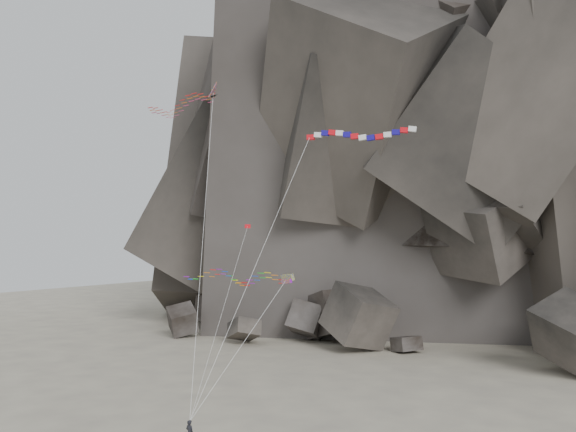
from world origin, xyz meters
The scene contains 8 objects.
ground centered at (0.00, 0.00, 0.00)m, with size 260.00×260.00×0.00m, color #ADA58C.
headland centered at (0.00, 70.00, 42.00)m, with size 110.00×70.00×84.00m, color #4E4740, non-canonical shape.
boulder_field centered at (-1.37, 34.66, 2.64)m, with size 71.97×19.67×9.72m.
kite_flyer centered at (-0.25, -10.39, 1.09)m, with size 0.76×0.51×2.18m, color black.
delta_kite centered at (-12.20, 1.48, 28.12)m, with size 16.69×12.46×28.07m.
banner_kite centered at (5.72, 5.57, 24.19)m, with size 10.91×17.79×23.12m.
parafoil_kite centered at (-5.91, 1.98, 11.45)m, with size 14.26×12.82×10.31m.
pennant_kite centered at (-2.52, -1.57, 12.95)m, with size 3.15×11.42×14.49m.
Camera 1 is at (30.17, -46.49, 14.99)m, focal length 40.00 mm.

